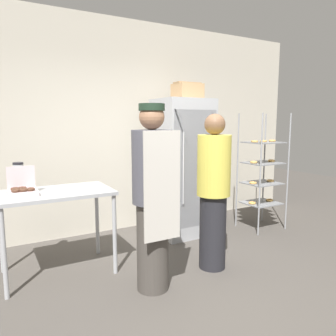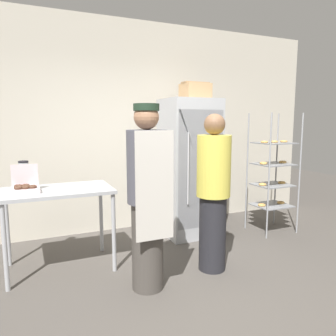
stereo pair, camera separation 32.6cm
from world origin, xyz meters
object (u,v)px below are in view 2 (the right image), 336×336
at_px(refrigerator, 189,168).
at_px(baking_rack, 273,174).
at_px(person_customer, 213,192).
at_px(cardboard_storage_box, 195,91).
at_px(donut_box, 25,188).
at_px(blender_pitcher, 24,176).
at_px(person_baker, 147,196).

relative_size(refrigerator, baking_rack, 1.11).
bearing_deg(person_customer, refrigerator, 75.06).
height_order(refrigerator, cardboard_storage_box, cardboard_storage_box).
relative_size(cardboard_storage_box, person_customer, 0.22).
distance_m(baking_rack, donut_box, 3.28).
height_order(cardboard_storage_box, person_customer, cardboard_storage_box).
xyz_separation_m(cardboard_storage_box, person_customer, (-0.42, -1.19, -1.16)).
xyz_separation_m(baking_rack, cardboard_storage_box, (-1.04, 0.45, 1.17)).
relative_size(baking_rack, blender_pitcher, 5.86).
distance_m(refrigerator, cardboard_storage_box, 1.07).
bearing_deg(person_baker, blender_pitcher, 135.68).
height_order(refrigerator, person_customer, refrigerator).
height_order(refrigerator, blender_pitcher, refrigerator).
xyz_separation_m(refrigerator, baking_rack, (1.17, -0.37, -0.10)).
bearing_deg(person_baker, baking_rack, 20.65).
bearing_deg(cardboard_storage_box, donut_box, -166.10).
xyz_separation_m(blender_pitcher, person_baker, (1.04, -1.02, -0.10)).
bearing_deg(baking_rack, cardboard_storage_box, 156.51).
bearing_deg(donut_box, baking_rack, 1.77).
xyz_separation_m(donut_box, cardboard_storage_box, (2.24, 0.55, 1.08)).
height_order(donut_box, cardboard_storage_box, cardboard_storage_box).
xyz_separation_m(donut_box, blender_pitcher, (-0.00, 0.27, 0.08)).
relative_size(donut_box, cardboard_storage_box, 0.74).
bearing_deg(cardboard_storage_box, baking_rack, -23.49).
distance_m(blender_pitcher, person_baker, 1.46).
relative_size(person_baker, person_customer, 1.05).
distance_m(refrigerator, person_baker, 1.63).
bearing_deg(person_customer, cardboard_storage_box, 70.60).
distance_m(donut_box, person_customer, 1.93).
relative_size(donut_box, person_customer, 0.16).
relative_size(donut_box, blender_pitcher, 0.94).
distance_m(donut_box, cardboard_storage_box, 2.55).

